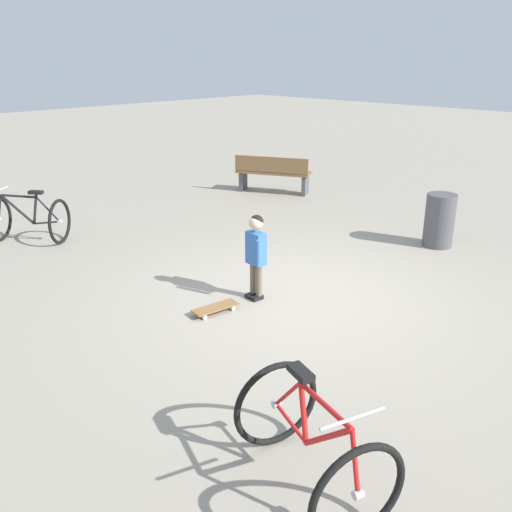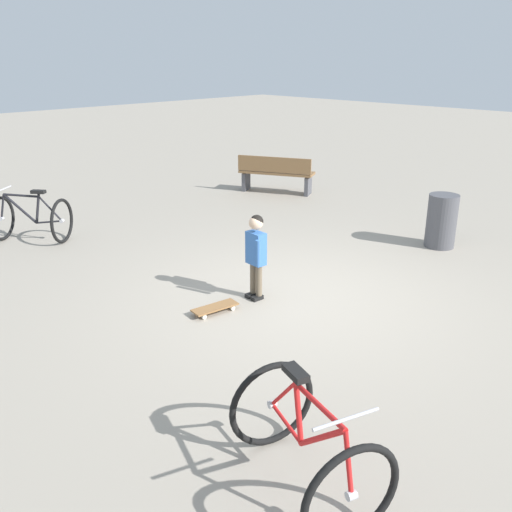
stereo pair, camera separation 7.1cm
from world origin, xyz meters
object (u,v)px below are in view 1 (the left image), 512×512
trash_bin (439,220)px  street_bench (273,173)px  skateboard (215,308)px  bicycle_near (29,219)px  bicycle_far (313,441)px  child_person (256,248)px

trash_bin → street_bench: bearing=79.6°
skateboard → street_bench: bearing=36.1°
trash_bin → bicycle_near: bearing=132.5°
bicycle_near → street_bench: bearing=-6.1°
skateboard → bicycle_far: (-1.37, -2.53, 0.32)m
bicycle_near → trash_bin: 6.44m
child_person → bicycle_near: 4.20m
bicycle_far → trash_bin: (5.39, 1.81, 0.03)m
child_person → skateboard: size_ratio=1.83×
street_bench → skateboard: bearing=-143.9°
street_bench → trash_bin: trash_bin is taller
child_person → trash_bin: size_ratio=1.28×
street_bench → bicycle_near: bearing=173.9°
skateboard → bicycle_far: size_ratio=0.47×
child_person → street_bench: size_ratio=0.65×
child_person → bicycle_far: (-2.00, -2.48, -0.28)m
child_person → skateboard: child_person is taller
bicycle_far → street_bench: bicycle_far is taller
bicycle_far → trash_bin: size_ratio=1.50×
bicycle_near → street_bench: 5.15m
bicycle_far → skateboard: bearing=61.5°
bicycle_near → bicycle_far: bearing=-99.0°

